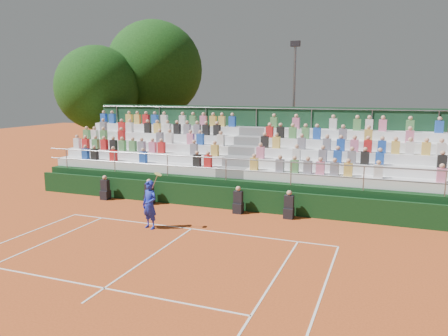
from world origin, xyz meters
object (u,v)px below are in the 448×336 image
at_px(tree_east, 154,70).
at_px(tree_west, 98,88).
at_px(tennis_player, 150,205).
at_px(floodlight_mast, 294,97).

bearing_deg(tree_east, tree_west, -119.99).
height_order(tennis_player, tree_west, tree_west).
xyz_separation_m(tree_west, floodlight_mast, (13.03, 2.88, -0.57)).
height_order(tennis_player, floodlight_mast, floodlight_mast).
bearing_deg(tree_east, floodlight_mast, -5.41).
xyz_separation_m(tennis_player, tree_west, (-10.56, 11.27, 4.48)).
bearing_deg(floodlight_mast, tree_west, -167.55).
relative_size(tennis_player, tree_west, 0.27).
relative_size(tree_west, floodlight_mast, 0.99).
bearing_deg(tennis_player, floodlight_mast, 80.12).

